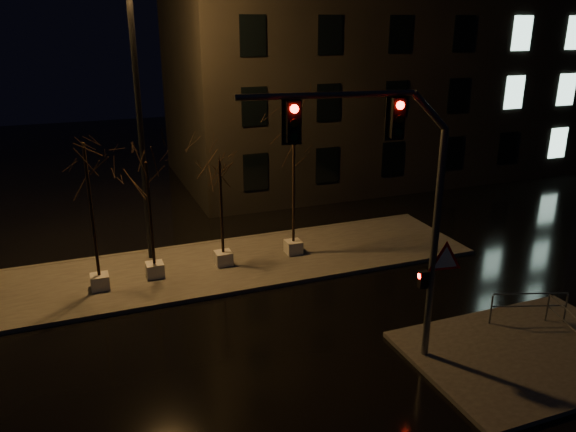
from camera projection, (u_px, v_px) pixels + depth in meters
name	position (u px, v px, depth m)	size (l,w,h in m)	color
ground	(253.00, 345.00, 17.30)	(90.00, 90.00, 0.00)	black
median	(208.00, 267.00, 22.56)	(22.00, 5.00, 0.15)	#403D39
sidewalk_corner	(528.00, 353.00, 16.74)	(7.00, 5.00, 0.15)	#403D39
building	(375.00, 54.00, 35.45)	(25.00, 12.00, 15.00)	black
tree_1	(87.00, 177.00, 19.23)	(1.80, 1.80, 5.59)	#B5B2A9
tree_2	(148.00, 189.00, 20.46)	(1.80, 1.80, 4.63)	#B5B2A9
tree_3	(220.00, 185.00, 21.56)	(1.80, 1.80, 4.40)	#B5B2A9
tree_4	(294.00, 149.00, 22.30)	(1.80, 1.80, 5.91)	#B5B2A9
traffic_signal_mast	(396.00, 193.00, 14.66)	(6.24, 1.09, 7.70)	#54575C
streetlight_main	(138.00, 98.00, 21.20)	(2.81, 1.07, 11.38)	black
guard_rail_a	(529.00, 303.00, 18.06)	(2.36, 0.86, 1.07)	#54575C
guard_rail_b	(565.00, 319.00, 17.26)	(0.63, 1.98, 0.98)	#54575C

